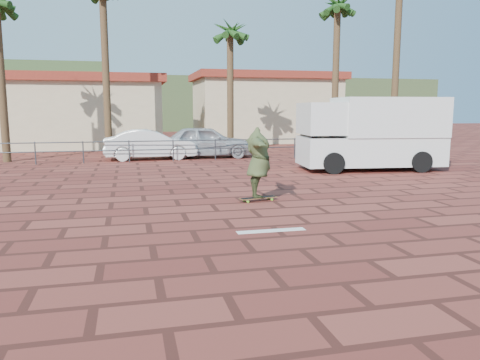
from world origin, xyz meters
The scene contains 14 objects.
ground centered at (0.00, 0.00, 0.00)m, with size 120.00×120.00×0.00m, color brown.
paint_stripe centered at (0.70, -1.20, 0.00)m, with size 1.40×0.22×0.01m, color white.
guardrail centered at (0.00, 12.00, 0.68)m, with size 24.06×0.06×1.00m.
palm_center centered at (3.50, 15.50, 6.36)m, with size 2.40×2.40×7.75m.
palm_right centered at (9.00, 14.00, 7.58)m, with size 2.40×2.40×9.05m.
building_west centered at (-6.00, 22.00, 2.28)m, with size 12.60×7.60×4.50m.
building_east centered at (8.00, 24.00, 2.54)m, with size 10.60×6.60×5.00m.
hill_front centered at (0.00, 50.00, 3.00)m, with size 70.00×18.00×6.00m, color #384C28.
longboard centered at (1.28, 1.81, 0.08)m, with size 1.06×0.43×0.10m.
skateboarder centered at (1.28, 1.81, 1.03)m, with size 2.27×0.62×1.85m, color #3E4A27.
campervan centered at (7.40, 7.05, 1.50)m, with size 5.73×2.92×2.86m.
car_silver centered at (1.77, 13.31, 0.80)m, with size 1.88×4.68×1.59m, color #A8ABAF.
car_white centered at (-1.00, 13.00, 0.72)m, with size 1.53×4.38×1.44m, color white.
street_sign centered at (7.73, 10.00, 1.52)m, with size 0.43×0.16×2.18m.
Camera 1 is at (-2.01, -9.89, 2.41)m, focal length 35.00 mm.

